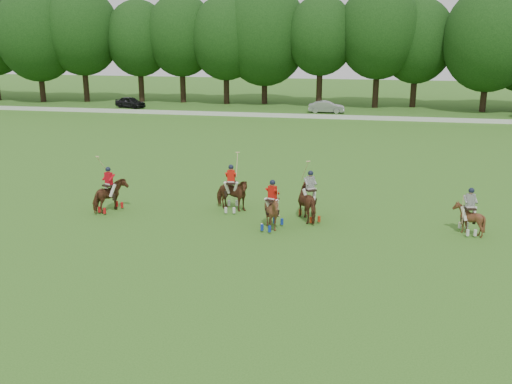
% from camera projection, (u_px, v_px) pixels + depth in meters
% --- Properties ---
extents(ground, '(180.00, 180.00, 0.00)m').
position_uv_depth(ground, '(220.00, 251.00, 23.62)').
color(ground, '#30631C').
rests_on(ground, ground).
extents(tree_line, '(117.98, 14.32, 14.75)m').
position_uv_depth(tree_line, '(323.00, 36.00, 66.73)').
color(tree_line, black).
rests_on(tree_line, ground).
extents(boundary_rail, '(120.00, 0.10, 0.44)m').
position_uv_depth(boundary_rail, '(311.00, 116.00, 59.46)').
color(boundary_rail, white).
rests_on(boundary_rail, ground).
extents(car_left, '(4.15, 2.76, 1.31)m').
position_uv_depth(car_left, '(130.00, 102.00, 67.61)').
color(car_left, black).
rests_on(car_left, ground).
extents(car_mid, '(4.00, 1.49, 1.31)m').
position_uv_depth(car_mid, '(326.00, 107.00, 63.36)').
color(car_mid, '#A7A7AD').
rests_on(car_mid, ground).
extents(polo_red_a, '(1.51, 2.07, 2.84)m').
position_uv_depth(polo_red_a, '(110.00, 196.00, 28.53)').
color(polo_red_a, '#482113').
rests_on(polo_red_a, ground).
extents(polo_red_b, '(1.83, 1.62, 2.93)m').
position_uv_depth(polo_red_b, '(231.00, 194.00, 28.64)').
color(polo_red_b, '#482113').
rests_on(polo_red_b, ground).
extents(polo_red_c, '(1.73, 1.83, 2.33)m').
position_uv_depth(polo_red_c, '(272.00, 212.00, 25.97)').
color(polo_red_c, '#482113').
rests_on(polo_red_c, ground).
extents(polo_stripe_a, '(1.85, 2.26, 2.97)m').
position_uv_depth(polo_stripe_a, '(310.00, 202.00, 27.23)').
color(polo_stripe_a, '#482113').
rests_on(polo_stripe_a, ground).
extents(polo_stripe_b, '(1.34, 1.45, 2.13)m').
position_uv_depth(polo_stripe_b, '(469.00, 218.00, 25.41)').
color(polo_stripe_b, '#482113').
rests_on(polo_stripe_b, ground).
extents(polo_ball, '(0.09, 0.09, 0.09)m').
position_uv_depth(polo_ball, '(262.00, 224.00, 26.74)').
color(polo_ball, white).
rests_on(polo_ball, ground).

